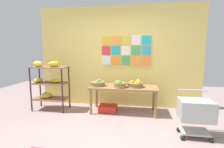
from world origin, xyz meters
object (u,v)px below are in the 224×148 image
(shopping_cart, at_px, (196,112))
(fruit_basket_right, at_px, (135,84))
(fruit_basket_back_left, at_px, (120,84))
(fruit_basket_left, at_px, (97,83))
(produce_crate_under_table, at_px, (108,108))
(display_table, at_px, (123,89))
(banana_shelf_unit, at_px, (49,81))

(shopping_cart, bearing_deg, fruit_basket_right, 145.36)
(fruit_basket_back_left, distance_m, fruit_basket_left, 0.57)
(fruit_basket_right, xyz_separation_m, produce_crate_under_table, (-0.66, -0.02, -0.64))
(fruit_basket_right, height_order, produce_crate_under_table, fruit_basket_right)
(produce_crate_under_table, height_order, shopping_cart, shopping_cart)
(fruit_basket_back_left, bearing_deg, display_table, 64.50)
(fruit_basket_right, bearing_deg, banana_shelf_unit, -177.33)
(display_table, relative_size, fruit_basket_right, 4.09)
(banana_shelf_unit, relative_size, shopping_cart, 1.57)
(display_table, distance_m, fruit_basket_back_left, 0.23)
(display_table, distance_m, shopping_cart, 1.68)
(fruit_basket_left, bearing_deg, fruit_basket_right, 1.46)
(display_table, bearing_deg, banana_shelf_unit, -176.35)
(display_table, xyz_separation_m, shopping_cart, (1.35, -1.00, -0.11))
(banana_shelf_unit, distance_m, produce_crate_under_table, 1.65)
(fruit_basket_left, xyz_separation_m, produce_crate_under_table, (0.26, 0.00, -0.63))
(fruit_basket_right, bearing_deg, produce_crate_under_table, -178.26)
(display_table, height_order, produce_crate_under_table, display_table)
(display_table, distance_m, fruit_basket_right, 0.32)
(banana_shelf_unit, xyz_separation_m, fruit_basket_right, (2.17, 0.10, -0.01))
(banana_shelf_unit, bearing_deg, shopping_cart, -15.20)
(fruit_basket_right, distance_m, fruit_basket_left, 0.92)
(shopping_cart, bearing_deg, display_table, 151.48)
(display_table, bearing_deg, produce_crate_under_table, -174.08)
(fruit_basket_back_left, distance_m, shopping_cart, 1.68)
(display_table, xyz_separation_m, fruit_basket_left, (-0.64, -0.04, 0.14))
(banana_shelf_unit, bearing_deg, fruit_basket_back_left, -1.11)
(banana_shelf_unit, relative_size, display_table, 0.78)
(fruit_basket_left, bearing_deg, fruit_basket_back_left, -11.36)
(fruit_basket_back_left, bearing_deg, shopping_cart, -30.67)
(produce_crate_under_table, bearing_deg, fruit_basket_back_left, -21.10)
(produce_crate_under_table, bearing_deg, fruit_basket_left, -179.27)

